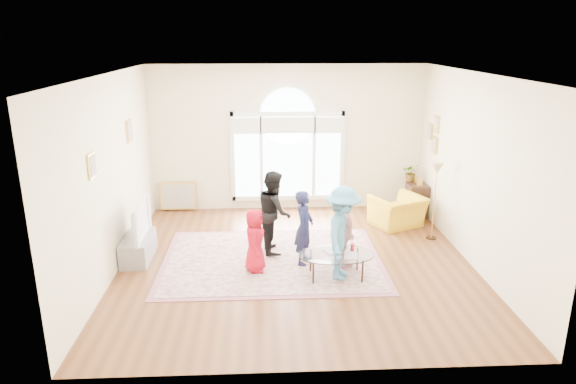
{
  "coord_description": "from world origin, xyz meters",
  "views": [
    {
      "loc": [
        -0.54,
        -8.11,
        3.77
      ],
      "look_at": [
        -0.12,
        0.3,
        1.2
      ],
      "focal_mm": 32.0,
      "sensor_mm": 36.0,
      "label": 1
    }
  ],
  "objects_px": {
    "tv_console": "(138,248)",
    "television": "(136,220)",
    "armchair": "(398,211)",
    "area_rug": "(272,260)",
    "coffee_table": "(336,255)"
  },
  "relations": [
    {
      "from": "tv_console",
      "to": "television",
      "type": "xyz_separation_m",
      "value": [
        0.01,
        -0.0,
        0.52
      ]
    },
    {
      "from": "area_rug",
      "to": "television",
      "type": "xyz_separation_m",
      "value": [
        -2.33,
        0.18,
        0.72
      ]
    },
    {
      "from": "television",
      "to": "coffee_table",
      "type": "xyz_separation_m",
      "value": [
        3.35,
        -0.89,
        -0.33
      ]
    },
    {
      "from": "television",
      "to": "area_rug",
      "type": "bearing_deg",
      "value": -4.33
    },
    {
      "from": "area_rug",
      "to": "armchair",
      "type": "xyz_separation_m",
      "value": [
        2.61,
        1.57,
        0.31
      ]
    },
    {
      "from": "coffee_table",
      "to": "tv_console",
      "type": "bearing_deg",
      "value": 164.94
    },
    {
      "from": "area_rug",
      "to": "coffee_table",
      "type": "distance_m",
      "value": 1.31
    },
    {
      "from": "television",
      "to": "armchair",
      "type": "distance_m",
      "value": 5.15
    },
    {
      "from": "area_rug",
      "to": "tv_console",
      "type": "bearing_deg",
      "value": 175.69
    },
    {
      "from": "television",
      "to": "coffee_table",
      "type": "relative_size",
      "value": 0.89
    },
    {
      "from": "television",
      "to": "armchair",
      "type": "xyz_separation_m",
      "value": [
        4.94,
        1.4,
        -0.42
      ]
    },
    {
      "from": "area_rug",
      "to": "television",
      "type": "relative_size",
      "value": 3.3
    },
    {
      "from": "television",
      "to": "coffee_table",
      "type": "distance_m",
      "value": 3.48
    },
    {
      "from": "armchair",
      "to": "television",
      "type": "bearing_deg",
      "value": -9.28
    },
    {
      "from": "tv_console",
      "to": "television",
      "type": "distance_m",
      "value": 0.52
    }
  ]
}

